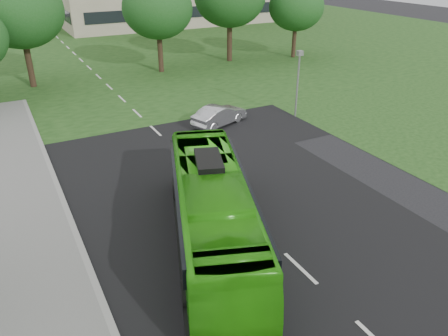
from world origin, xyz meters
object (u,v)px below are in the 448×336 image
object	(u,v)px
tree_park_b	(19,11)
camera_pole	(298,75)
tree_park_e	(296,7)
sedan	(219,115)
tree_park_c	(157,8)
bus	(213,211)

from	to	relation	value
tree_park_b	camera_pole	world-z (taller)	tree_park_b
camera_pole	tree_park_e	bearing A→B (deg)	32.68
tree_park_b	camera_pole	distance (m)	23.69
tree_park_e	sedan	xyz separation A→B (m)	(-17.32, -15.26, -4.70)
tree_park_e	tree_park_b	bearing A→B (deg)	178.10
sedan	tree_park_c	bearing A→B (deg)	-26.79
tree_park_b	tree_park_c	size ratio (longest dim) A/B	1.08
tree_park_e	sedan	size ratio (longest dim) A/B	1.89
sedan	tree_park_e	bearing A→B (deg)	-69.22
sedan	camera_pole	world-z (taller)	camera_pole
camera_pole	tree_park_b	bearing A→B (deg)	110.89
bus	tree_park_c	bearing A→B (deg)	93.01
bus	sedan	world-z (taller)	bus
bus	camera_pole	bearing A→B (deg)	61.65
tree_park_c	bus	world-z (taller)	tree_park_c
tree_park_b	bus	size ratio (longest dim) A/B	0.83
tree_park_c	bus	bearing A→B (deg)	-106.46
tree_park_c	bus	size ratio (longest dim) A/B	0.77
tree_park_b	tree_park_e	size ratio (longest dim) A/B	1.20
tree_park_e	tree_park_c	bearing A→B (deg)	177.49
sedan	bus	bearing A→B (deg)	131.00
sedan	camera_pole	xyz separation A→B (m)	(5.68, -1.05, 2.35)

